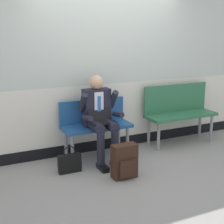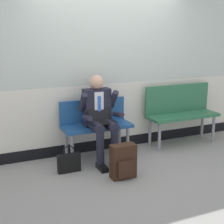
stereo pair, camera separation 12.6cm
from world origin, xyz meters
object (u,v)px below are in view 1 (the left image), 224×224
object	(u,v)px
handbag	(70,163)
bench_empty	(179,109)
bench_with_person	(95,123)
backpack	(125,162)
person_seated	(100,116)

from	to	relation	value
handbag	bench_empty	bearing A→B (deg)	11.12
handbag	bench_with_person	bearing A→B (deg)	36.06
bench_with_person	bench_empty	size ratio (longest dim) A/B	0.84
bench_with_person	backpack	distance (m)	0.93
backpack	handbag	size ratio (longest dim) A/B	1.20
bench_empty	person_seated	xyz separation A→B (m)	(-1.56, -0.21, 0.10)
bench_empty	handbag	bearing A→B (deg)	-168.88
bench_empty	person_seated	world-z (taller)	person_seated
bench_with_person	handbag	size ratio (longest dim) A/B	2.73
bench_with_person	backpack	bearing A→B (deg)	-86.45
bench_empty	person_seated	size ratio (longest dim) A/B	0.98
bench_with_person	backpack	size ratio (longest dim) A/B	2.28
person_seated	backpack	size ratio (longest dim) A/B	2.76
bench_with_person	bench_empty	xyz separation A→B (m)	(1.56, 0.01, 0.05)
handbag	backpack	bearing A→B (deg)	-37.95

